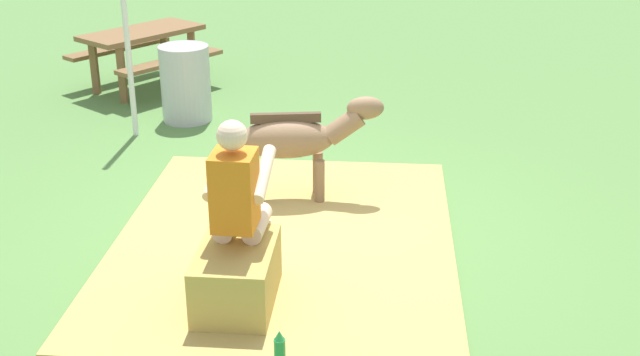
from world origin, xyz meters
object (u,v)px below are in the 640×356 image
Objects in this scene: tent_pole_right at (125,19)px; hay_bale at (237,277)px; pony_standing at (296,139)px; soda_bottle at (280,351)px; person_seated at (239,200)px; picnic_bench at (143,44)px; water_barrel at (186,84)px.

hay_bale is at bearing -152.50° from tent_pole_right.
pony_standing reaches higher than soda_bottle.
person_seated is at bearing 172.69° from pony_standing.
tent_pole_right is 1.89m from picnic_bench.
picnic_bench is at bearing 34.89° from water_barrel.
water_barrel is at bearing -145.11° from picnic_bench.
water_barrel is (3.66, 1.27, -0.29)m from person_seated.
soda_bottle is 4.82m from water_barrel.
person_seated is at bearing -160.83° from water_barrel.
tent_pole_right is (1.52, 1.92, 0.68)m from pony_standing.
soda_bottle is at bearing -156.56° from picnic_bench.
person_seated is 4.82× the size of soda_bottle.
person_seated is 1.62m from pony_standing.
person_seated reaches higher than pony_standing.
soda_bottle is at bearing -151.38° from hay_bale.
pony_standing is at bearing -144.36° from water_barrel.
hay_bale reaches higher than soda_bottle.
hay_bale is 2.87× the size of soda_bottle.
soda_bottle is 0.14× the size of picnic_bench.
person_seated reaches higher than water_barrel.
water_barrel is 1.08m from tent_pole_right.
person_seated is at bearing -1.56° from hay_bale.
person_seated is 3.60m from tent_pole_right.
tent_pole_right is at bearing 27.50° from hay_bale.
pony_standing is 2.54m from tent_pole_right.
picnic_bench is (4.84, 2.09, -0.14)m from person_seated.
person_seated is at bearing -151.24° from tent_pole_right.
picnic_bench is at bearing 22.68° from hay_bale.
pony_standing is at bearing -6.79° from hay_bale.
tent_pole_right is (3.12, 1.71, 0.53)m from person_seated.
person_seated reaches higher than picnic_bench.
tent_pole_right reaches higher than soda_bottle.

